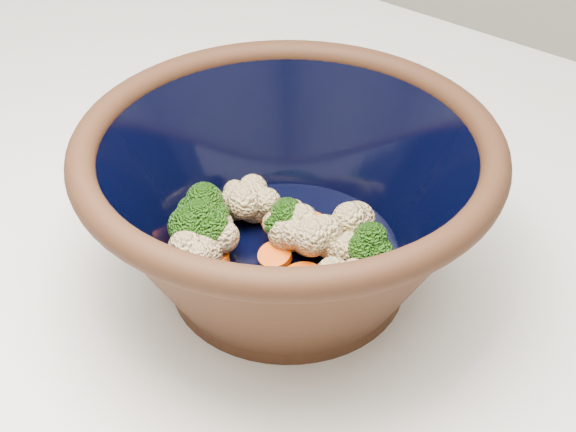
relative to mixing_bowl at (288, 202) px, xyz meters
name	(u,v)px	position (x,y,z in m)	size (l,w,h in m)	color
mixing_bowl	(288,202)	(0.00, 0.00, 0.00)	(0.33, 0.33, 0.14)	black
vegetable_pile	(268,229)	(-0.01, -0.01, -0.03)	(0.17, 0.14, 0.05)	#608442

